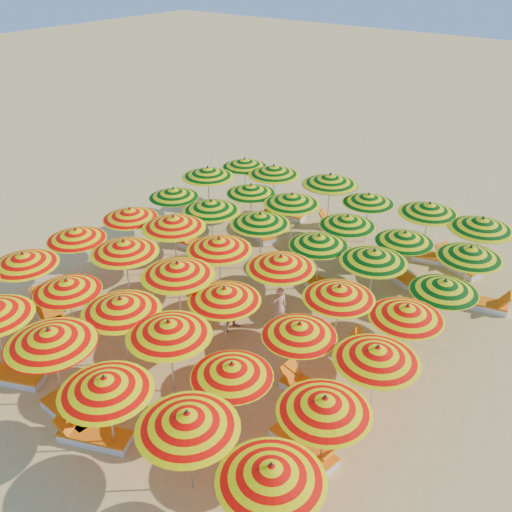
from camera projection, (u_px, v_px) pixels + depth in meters
name	position (u px, v px, depth m)	size (l,w,h in m)	color
ground	(247.00, 306.00, 18.22)	(120.00, 120.00, 0.00)	#E7B566
umbrella_2	(50.00, 337.00, 13.43)	(2.25, 2.25, 2.36)	silver
umbrella_3	(105.00, 385.00, 12.19)	(2.38, 2.38, 2.21)	silver
umbrella_4	(187.00, 420.00, 11.23)	(2.69, 2.69, 2.25)	silver
umbrella_5	(271.00, 473.00, 10.21)	(2.58, 2.58, 2.18)	silver
umbrella_6	(23.00, 259.00, 17.01)	(2.11, 2.11, 2.16)	silver
umbrella_7	(67.00, 286.00, 15.93)	(2.50, 2.50, 2.03)	silver
umbrella_8	(121.00, 305.00, 14.79)	(2.68, 2.68, 2.23)	silver
umbrella_9	(169.00, 328.00, 13.86)	(2.17, 2.17, 2.26)	silver
umbrella_10	(232.00, 370.00, 12.83)	(2.33, 2.33, 2.03)	silver
umbrella_11	(325.00, 405.00, 11.74)	(2.68, 2.68, 2.15)	silver
umbrella_12	(76.00, 234.00, 18.61)	(2.20, 2.20, 2.06)	silver
umbrella_13	(124.00, 247.00, 17.51)	(2.37, 2.37, 2.26)	silver
umbrella_14	(177.00, 269.00, 16.28)	(2.52, 2.52, 2.29)	silver
umbrella_15	(224.00, 294.00, 15.38)	(2.43, 2.43, 2.14)	silver
umbrella_16	(299.00, 329.00, 14.14)	(2.23, 2.23, 2.04)	silver
umbrella_17	(377.00, 354.00, 13.12)	(2.45, 2.45, 2.18)	silver
umbrella_18	(130.00, 213.00, 19.96)	(2.04, 2.04, 2.09)	silver
umbrella_19	(173.00, 222.00, 18.96)	(2.17, 2.17, 2.29)	silver
umbrella_20	(219.00, 244.00, 17.76)	(2.49, 2.49, 2.20)	silver
umbrella_21	(281.00, 262.00, 16.78)	(2.19, 2.19, 2.20)	silver
umbrella_22	(339.00, 292.00, 15.48)	(2.10, 2.10, 2.13)	silver
umbrella_23	(407.00, 312.00, 14.73)	(2.62, 2.62, 2.09)	silver
umbrella_24	(173.00, 193.00, 21.73)	(2.10, 2.10, 2.02)	silver
umbrella_25	(211.00, 206.00, 20.24)	(2.63, 2.63, 2.22)	silver
umbrella_26	(260.00, 219.00, 19.39)	(2.19, 2.19, 2.18)	silver
umbrella_27	(319.00, 240.00, 18.25)	(2.18, 2.18, 2.06)	silver
umbrella_28	(374.00, 256.00, 17.13)	(2.65, 2.65, 2.19)	silver
umbrella_29	(445.00, 286.00, 15.90)	(2.40, 2.40, 2.04)	silver
umbrella_30	(208.00, 172.00, 23.06)	(2.36, 2.36, 2.26)	silver
umbrella_31	(251.00, 189.00, 22.01)	(2.38, 2.38, 2.03)	silver
umbrella_32	(292.00, 199.00, 20.77)	(2.41, 2.41, 2.22)	silver
umbrella_33	(347.00, 221.00, 19.54)	(1.95, 1.95, 2.05)	silver
umbrella_34	(405.00, 237.00, 18.53)	(2.47, 2.47, 2.02)	silver
umbrella_35	(470.00, 252.00, 17.43)	(2.05, 2.05, 2.13)	silver
umbrella_36	(245.00, 163.00, 24.39)	(2.63, 2.63, 2.10)	silver
umbrella_37	(274.00, 170.00, 23.25)	(2.55, 2.55, 2.25)	silver
umbrella_38	(330.00, 179.00, 22.17)	(2.23, 2.23, 2.34)	silver
umbrella_39	(369.00, 198.00, 21.20)	(2.18, 2.18, 2.05)	silver
umbrella_40	(429.00, 208.00, 19.95)	(2.64, 2.64, 2.27)	silver
umbrella_41	(482.00, 224.00, 18.82)	(2.60, 2.60, 2.30)	silver
lounger_1	(11.00, 376.00, 15.09)	(1.82, 1.23, 0.69)	white
lounger_2	(71.00, 413.00, 13.90)	(1.76, 0.67, 0.69)	white
lounger_3	(93.00, 436.00, 13.28)	(1.82, 1.19, 0.69)	white
lounger_4	(47.00, 312.00, 17.67)	(1.83, 1.15, 0.69)	white
lounger_5	(59.00, 328.00, 16.95)	(1.82, 1.16, 0.69)	white
lounger_6	(305.00, 448.00, 12.97)	(1.81, 0.91, 0.69)	white
lounger_7	(311.00, 391.00, 14.59)	(1.76, 0.66, 0.69)	white
lounger_8	(205.00, 288.00, 18.87)	(1.82, 0.99, 0.69)	white
lounger_9	(380.00, 353.00, 15.92)	(1.80, 0.83, 0.69)	white
lounger_10	(201.00, 246.00, 21.44)	(1.80, 0.86, 0.69)	white
lounger_11	(331.00, 290.00, 18.72)	(1.81, 0.91, 0.69)	white
lounger_12	(203.00, 208.00, 24.43)	(1.83, 1.06, 0.69)	white
lounger_13	(260.00, 233.00, 22.36)	(1.82, 1.26, 0.69)	white
lounger_14	(415.00, 285.00, 19.00)	(1.83, 1.13, 0.69)	white
lounger_15	(481.00, 303.00, 18.07)	(1.82, 0.99, 0.69)	white
lounger_16	(284.00, 213.00, 23.92)	(1.79, 0.81, 0.69)	white
lounger_17	(340.00, 225.00, 22.93)	(1.82, 1.02, 0.69)	white
lounger_18	(438.00, 259.00, 20.58)	(1.82, 1.03, 0.69)	white
lounger_19	(456.00, 265.00, 20.17)	(1.83, 1.12, 0.69)	white
beachgoer_b	(235.00, 310.00, 16.86)	(0.65, 0.50, 1.33)	tan
beachgoer_a	(279.00, 307.00, 16.98)	(0.49, 0.32, 1.34)	tan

